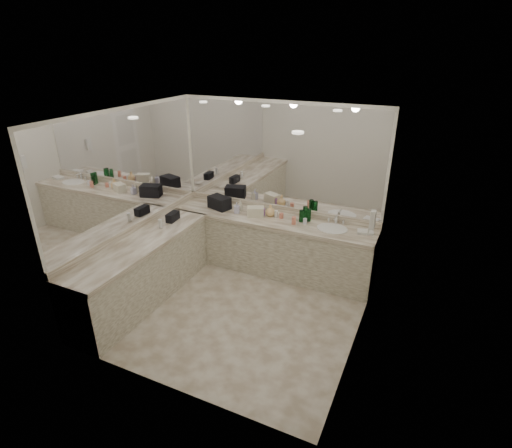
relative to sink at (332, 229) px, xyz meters
The scene contains 34 objects.
floor 1.77m from the sink, 128.37° to the right, with size 3.20×3.20×0.00m, color beige.
ceiling 2.29m from the sink, 128.37° to the right, with size 3.20×3.20×0.00m, color white.
wall_back 1.08m from the sink, 162.47° to the left, with size 3.20×0.02×2.60m, color silver.
wall_left 2.85m from the sink, 154.80° to the right, with size 0.02×3.00×2.60m, color silver.
wall_right 1.42m from the sink, 61.56° to the right, with size 0.02×3.00×2.60m, color silver.
vanity_back_base 1.06m from the sink, behind, with size 3.20×0.60×0.84m, color silver.
vanity_back_top 0.95m from the sink, behind, with size 3.20×0.64×0.06m, color silver.
vanity_left_base 2.75m from the sink, 146.31° to the right, with size 0.60×2.40×0.84m, color silver.
vanity_left_top 2.70m from the sink, 146.19° to the right, with size 0.64×2.42×0.06m, color silver.
backsplash_back 0.99m from the sink, 163.58° to the left, with size 3.20×0.04×0.10m, color silver.
backsplash_left 2.80m from the sink, 154.62° to the right, with size 0.04×3.00×0.10m, color silver.
mirror_back 1.33m from the sink, 163.13° to the left, with size 3.12×0.01×1.55m, color white.
mirror_left 2.94m from the sink, 154.69° to the right, with size 0.01×2.92×1.55m, color white.
sink is the anchor object (origin of this frame).
faucet 0.22m from the sink, 90.00° to the left, with size 0.24×0.16×0.14m, color silver.
wall_phone 0.91m from the sink, 39.57° to the right, with size 0.06×0.10×0.24m, color white.
door 1.82m from the sink, 69.46° to the right, with size 0.02×0.82×2.10m, color white.
black_toiletry_bag 1.86m from the sink, behind, with size 0.35×0.22×0.20m, color black.
black_bag_spill 2.36m from the sink, 162.40° to the right, with size 0.11×0.24×0.13m, color black.
cream_cosmetic_case 1.20m from the sink, behind, with size 0.25×0.15×0.14m, color beige.
hand_towel 0.46m from the sink, ahead, with size 0.22×0.15×0.04m, color white.
lotion_left 2.47m from the sink, 155.77° to the right, with size 0.06×0.06×0.13m, color white.
soap_bottle_a 1.50m from the sink, behind, with size 0.07×0.07×0.18m, color beige.
soap_bottle_b 1.52m from the sink, behind, with size 0.08×0.08×0.18m, color silver.
soap_bottle_c 0.99m from the sink, behind, with size 0.15×0.15×0.19m, color #FFCE83.
green_bottle_0 0.49m from the sink, 163.56° to the left, with size 0.07×0.07×0.22m, color #10561F.
green_bottle_1 0.42m from the sink, 163.18° to the left, with size 0.06×0.06×0.20m, color #10561F.
green_bottle_2 0.50m from the sink, behind, with size 0.07×0.07×0.18m, color #10561F.
amenity_bottle_0 1.90m from the sink, behind, with size 0.04×0.04×0.15m, color #E0B28C.
amenity_bottle_1 0.81m from the sink, behind, with size 0.06×0.06×0.08m, color #E57F66.
amenity_bottle_2 0.57m from the sink, behind, with size 0.06×0.06×0.11m, color #E57F66.
amenity_bottle_3 1.09m from the sink, behind, with size 0.04×0.04×0.11m, color #9966B2.
amenity_bottle_4 0.41m from the sink, behind, with size 0.06×0.06×0.09m, color silver.
amenity_bottle_5 0.89m from the sink, behind, with size 0.05×0.05×0.11m, color white.
Camera 1 is at (2.13, -3.97, 3.31)m, focal length 28.00 mm.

